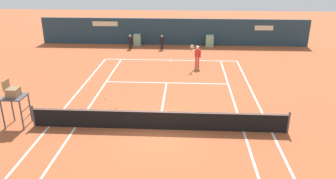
# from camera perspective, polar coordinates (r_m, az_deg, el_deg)

# --- Properties ---
(ground_plane) EXTENTS (80.00, 80.00, 0.01)m
(ground_plane) POSITION_cam_1_polar(r_m,az_deg,el_deg) (16.32, -1.48, -5.90)
(ground_plane) COLOR #A8512D
(tennis_net) EXTENTS (12.10, 0.10, 1.07)m
(tennis_net) POSITION_cam_1_polar(r_m,az_deg,el_deg) (15.58, -1.66, -5.21)
(tennis_net) COLOR #4C4C51
(tennis_net) RESTS_ON ground_plane
(sponsor_back_wall) EXTENTS (25.00, 1.02, 2.45)m
(sponsor_back_wall) POSITION_cam_1_polar(r_m,az_deg,el_deg) (31.50, 0.94, 9.83)
(sponsor_back_wall) COLOR #233D4C
(sponsor_back_wall) RESTS_ON ground_plane
(umpire_chair) EXTENTS (1.00, 1.00, 2.32)m
(umpire_chair) POSITION_cam_1_polar(r_m,az_deg,el_deg) (17.14, -25.05, -0.99)
(umpire_chair) COLOR #47474C
(umpire_chair) RESTS_ON ground_plane
(player_on_baseline) EXTENTS (0.80, 0.66, 1.84)m
(player_on_baseline) POSITION_cam_1_polar(r_m,az_deg,el_deg) (24.67, 5.05, 5.99)
(player_on_baseline) COLOR red
(player_on_baseline) RESTS_ON ground_plane
(ball_kid_right_post) EXTENTS (0.43, 0.19, 1.28)m
(ball_kid_right_post) POSITION_cam_1_polar(r_m,az_deg,el_deg) (29.94, -1.05, 8.34)
(ball_kid_right_post) COLOR black
(ball_kid_right_post) RESTS_ON ground_plane
(ball_kid_centre_post) EXTENTS (0.42, 0.19, 1.27)m
(ball_kid_centre_post) POSITION_cam_1_polar(r_m,az_deg,el_deg) (30.28, -6.51, 8.34)
(ball_kid_centre_post) COLOR black
(ball_kid_centre_post) RESTS_ON ground_plane
(tennis_ball_mid_court) EXTENTS (0.07, 0.07, 0.07)m
(tennis_ball_mid_court) POSITION_cam_1_polar(r_m,az_deg,el_deg) (18.14, -8.90, -3.14)
(tennis_ball_mid_court) COLOR #CCE033
(tennis_ball_mid_court) RESTS_ON ground_plane
(tennis_ball_by_sideline) EXTENTS (0.07, 0.07, 0.07)m
(tennis_ball_by_sideline) POSITION_cam_1_polar(r_m,az_deg,el_deg) (19.45, -10.78, -1.54)
(tennis_ball_by_sideline) COLOR #CCE033
(tennis_ball_by_sideline) RESTS_ON ground_plane
(tennis_ball_near_service_line) EXTENTS (0.07, 0.07, 0.07)m
(tennis_ball_near_service_line) POSITION_cam_1_polar(r_m,az_deg,el_deg) (24.35, 0.18, 3.56)
(tennis_ball_near_service_line) COLOR #CCE033
(tennis_ball_near_service_line) RESTS_ON ground_plane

